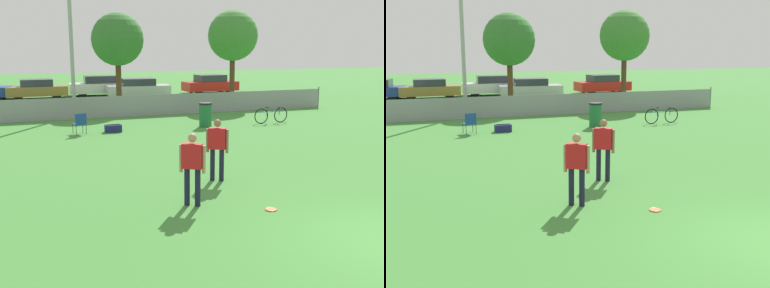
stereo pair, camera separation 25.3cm
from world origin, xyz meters
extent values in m
cube|color=gray|center=(0.00, 18.00, 0.55)|extent=(20.97, 0.03, 1.10)
cylinder|color=slate|center=(10.48, 18.00, 0.61)|extent=(0.07, 0.07, 1.21)
cylinder|color=#9E9EA3|center=(-3.74, 19.28, 4.44)|extent=(0.20, 0.20, 8.89)
cylinder|color=#4C331E|center=(-0.93, 21.34, 1.43)|extent=(0.32, 0.32, 2.86)
sphere|color=#33702D|center=(-0.93, 21.34, 3.98)|extent=(3.00, 3.00, 3.00)
cylinder|color=#4C331E|center=(6.08, 20.85, 1.54)|extent=(0.32, 0.32, 3.08)
sphere|color=#3D7F33|center=(6.08, 20.85, 4.23)|extent=(3.05, 3.05, 3.05)
cylinder|color=#191933|center=(-3.05, 3.60, 0.45)|extent=(0.13, 0.13, 0.89)
cylinder|color=#191933|center=(-2.84, 3.46, 0.45)|extent=(0.13, 0.13, 0.89)
cube|color=red|center=(-2.95, 3.53, 1.18)|extent=(0.50, 0.44, 0.58)
sphere|color=tan|center=(-2.95, 3.53, 1.60)|extent=(0.20, 0.20, 0.20)
cylinder|color=tan|center=(-3.17, 3.68, 1.11)|extent=(0.08, 0.08, 0.65)
cylinder|color=tan|center=(-2.72, 3.38, 1.11)|extent=(0.08, 0.08, 0.65)
cylinder|color=#191933|center=(-1.69, 5.34, 0.45)|extent=(0.13, 0.13, 0.89)
cylinder|color=#191933|center=(-1.48, 5.20, 0.45)|extent=(0.13, 0.13, 0.89)
cube|color=red|center=(-1.59, 5.27, 1.18)|extent=(0.51, 0.43, 0.58)
sphere|color=#8C664C|center=(-1.59, 5.27, 1.60)|extent=(0.20, 0.20, 0.20)
cylinder|color=#8C664C|center=(-1.81, 5.42, 1.11)|extent=(0.08, 0.08, 0.65)
cylinder|color=#8C664C|center=(-1.36, 5.12, 1.11)|extent=(0.08, 0.08, 0.65)
cylinder|color=#E5591E|center=(-1.39, 2.62, 0.01)|extent=(0.27, 0.27, 0.03)
torus|color=#E5591E|center=(-1.39, 2.62, 0.01)|extent=(0.27, 0.27, 0.03)
cylinder|color=#333338|center=(-4.03, 14.04, 0.21)|extent=(0.02, 0.02, 0.41)
cylinder|color=#333338|center=(-4.45, 13.95, 0.21)|extent=(0.02, 0.02, 0.41)
cylinder|color=#333338|center=(-3.95, 13.62, 0.21)|extent=(0.02, 0.02, 0.41)
cylinder|color=#333338|center=(-4.37, 13.53, 0.21)|extent=(0.02, 0.02, 0.41)
cube|color=navy|center=(-4.20, 13.79, 0.43)|extent=(0.56, 0.56, 0.03)
cube|color=navy|center=(-4.15, 13.56, 0.67)|extent=(0.47, 0.12, 0.45)
torus|color=black|center=(4.22, 13.52, 0.37)|extent=(0.74, 0.08, 0.73)
torus|color=black|center=(5.30, 13.57, 0.37)|extent=(0.74, 0.08, 0.73)
cylinder|color=#195999|center=(4.76, 13.55, 0.56)|extent=(0.99, 0.08, 0.04)
cylinder|color=#195999|center=(4.52, 13.53, 0.56)|extent=(0.03, 0.03, 0.38)
cylinder|color=#195999|center=(5.21, 13.57, 0.56)|extent=(0.03, 0.03, 0.35)
cube|color=black|center=(4.52, 13.53, 0.77)|extent=(0.16, 0.07, 0.04)
cylinder|color=black|center=(5.21, 13.57, 0.73)|extent=(0.05, 0.44, 0.03)
cylinder|color=#1E6638|center=(1.44, 13.68, 0.51)|extent=(0.56, 0.56, 1.02)
cylinder|color=black|center=(1.44, 13.68, 1.06)|extent=(0.59, 0.59, 0.08)
cube|color=navy|center=(-2.79, 13.75, 0.16)|extent=(0.70, 0.38, 0.31)
cube|color=black|center=(-2.79, 13.75, 0.33)|extent=(0.59, 0.04, 0.02)
cylinder|color=black|center=(-7.39, 29.92, 0.33)|extent=(0.68, 0.28, 0.66)
cylinder|color=black|center=(-3.94, 29.47, 0.33)|extent=(0.67, 0.19, 0.67)
cylinder|color=black|center=(-3.92, 27.96, 0.33)|extent=(0.67, 0.19, 0.67)
cylinder|color=black|center=(-6.48, 29.42, 0.33)|extent=(0.67, 0.19, 0.67)
cylinder|color=black|center=(-6.46, 27.91, 0.33)|extent=(0.67, 0.19, 0.67)
cube|color=olive|center=(-5.20, 28.69, 0.54)|extent=(4.13, 1.81, 0.65)
cube|color=#2D333D|center=(-5.20, 28.69, 1.11)|extent=(2.16, 1.56, 0.49)
cylinder|color=black|center=(0.80, 30.11, 0.33)|extent=(0.67, 0.21, 0.66)
cylinder|color=black|center=(0.73, 28.59, 0.33)|extent=(0.67, 0.21, 0.66)
cylinder|color=black|center=(-1.99, 30.24, 0.33)|extent=(0.67, 0.21, 0.66)
cylinder|color=black|center=(-2.06, 28.71, 0.33)|extent=(0.67, 0.21, 0.66)
cube|color=white|center=(-0.63, 29.41, 0.56)|extent=(4.57, 1.95, 0.72)
cube|color=#2D333D|center=(-0.63, 29.41, 1.19)|extent=(2.41, 1.64, 0.54)
cylinder|color=black|center=(3.12, 27.92, 0.31)|extent=(0.63, 0.22, 0.62)
cylinder|color=black|center=(3.01, 26.37, 0.31)|extent=(0.63, 0.22, 0.62)
cylinder|color=black|center=(0.38, 28.12, 0.31)|extent=(0.63, 0.22, 0.62)
cylinder|color=black|center=(0.26, 26.57, 0.31)|extent=(0.63, 0.22, 0.62)
cube|color=#B7B7BC|center=(1.69, 27.24, 0.52)|extent=(4.55, 2.10, 0.65)
cube|color=#2D333D|center=(1.69, 27.24, 1.09)|extent=(2.41, 1.73, 0.49)
cylinder|color=black|center=(8.96, 29.19, 0.32)|extent=(0.65, 0.21, 0.64)
cylinder|color=black|center=(9.04, 27.61, 0.32)|extent=(0.65, 0.21, 0.64)
cylinder|color=black|center=(6.37, 29.05, 0.32)|extent=(0.65, 0.21, 0.64)
cylinder|color=black|center=(6.45, 27.48, 0.32)|extent=(0.65, 0.21, 0.64)
cube|color=red|center=(7.70, 28.33, 0.54)|extent=(4.27, 2.01, 0.69)
cube|color=#2D333D|center=(7.70, 28.33, 1.15)|extent=(2.25, 1.69, 0.52)
camera|label=1|loc=(-6.64, -6.45, 3.65)|focal=45.00mm
camera|label=2|loc=(-6.40, -6.54, 3.65)|focal=45.00mm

